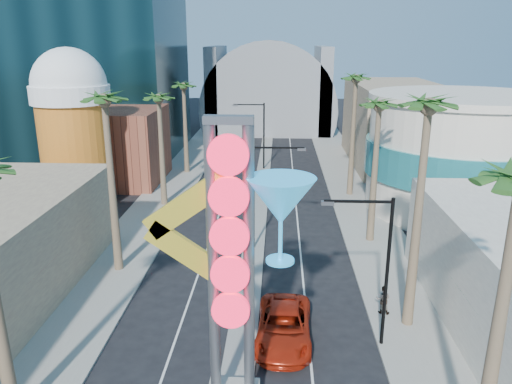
% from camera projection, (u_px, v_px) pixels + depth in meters
% --- Properties ---
extents(sidewalk_west, '(5.00, 100.00, 0.15)m').
position_uv_depth(sidewalk_west, '(170.00, 189.00, 52.22)').
color(sidewalk_west, gray).
rests_on(sidewalk_west, ground).
extents(sidewalk_east, '(5.00, 100.00, 0.15)m').
position_uv_depth(sidewalk_east, '(353.00, 192.00, 51.37)').
color(sidewalk_east, gray).
rests_on(sidewalk_east, ground).
extents(median, '(1.60, 84.00, 0.15)m').
position_uv_depth(median, '(262.00, 182.00, 54.66)').
color(median, gray).
rests_on(median, ground).
extents(brick_filler_west, '(10.00, 10.00, 8.00)m').
position_uv_depth(brick_filler_west, '(115.00, 146.00, 54.22)').
color(brick_filler_west, brown).
rests_on(brick_filler_west, ground).
extents(filler_east, '(10.00, 20.00, 10.00)m').
position_uv_depth(filler_east, '(393.00, 124.00, 62.05)').
color(filler_east, '#90715D').
rests_on(filler_east, ground).
extents(beer_mug, '(7.00, 7.00, 14.50)m').
position_uv_depth(beer_mug, '(73.00, 122.00, 45.50)').
color(beer_mug, orange).
rests_on(beer_mug, ground).
extents(turquoise_building, '(16.60, 16.60, 10.60)m').
position_uv_depth(turquoise_building, '(459.00, 154.00, 44.70)').
color(turquoise_building, beige).
rests_on(turquoise_building, ground).
extents(canopy, '(22.00, 16.00, 22.00)m').
position_uv_depth(canopy, '(269.00, 105.00, 85.88)').
color(canopy, slate).
rests_on(canopy, ground).
extents(neon_sign, '(6.53, 2.60, 12.55)m').
position_uv_depth(neon_sign, '(252.00, 253.00, 19.04)').
color(neon_sign, gray).
rests_on(neon_sign, ground).
extents(streetlight_0, '(3.79, 0.25, 8.00)m').
position_uv_depth(streetlight_0, '(261.00, 187.00, 36.04)').
color(streetlight_0, black).
rests_on(streetlight_0, ground).
extents(streetlight_1, '(3.79, 0.25, 8.00)m').
position_uv_depth(streetlight_1, '(259.00, 130.00, 59.00)').
color(streetlight_1, black).
rests_on(streetlight_1, ground).
extents(streetlight_2, '(3.45, 0.25, 8.00)m').
position_uv_depth(streetlight_2, '(378.00, 260.00, 24.32)').
color(streetlight_2, black).
rests_on(streetlight_2, ground).
extents(palm_1, '(2.40, 2.40, 12.70)m').
position_uv_depth(palm_1, '(105.00, 112.00, 30.90)').
color(palm_1, brown).
rests_on(palm_1, ground).
extents(palm_2, '(2.40, 2.40, 11.20)m').
position_uv_depth(palm_2, '(159.00, 105.00, 44.66)').
color(palm_2, brown).
rests_on(palm_2, ground).
extents(palm_3, '(2.40, 2.40, 11.20)m').
position_uv_depth(palm_3, '(184.00, 91.00, 56.12)').
color(palm_3, brown).
rests_on(palm_3, ground).
extents(palm_5, '(2.40, 2.40, 13.20)m').
position_uv_depth(palm_5, '(427.00, 122.00, 24.23)').
color(palm_5, brown).
rests_on(palm_5, ground).
extents(palm_6, '(2.40, 2.40, 11.70)m').
position_uv_depth(palm_6, '(379.00, 114.00, 36.08)').
color(palm_6, brown).
rests_on(palm_6, ground).
extents(palm_7, '(2.40, 2.40, 12.70)m').
position_uv_depth(palm_7, '(356.00, 86.00, 47.28)').
color(palm_7, brown).
rests_on(palm_7, ground).
extents(red_pickup, '(3.02, 6.16, 1.69)m').
position_uv_depth(red_pickup, '(284.00, 326.00, 25.92)').
color(red_pickup, '#B5230D').
rests_on(red_pickup, ground).
extents(pedestrian_b, '(0.95, 0.82, 1.68)m').
position_uv_depth(pedestrian_b, '(383.00, 299.00, 28.28)').
color(pedestrian_b, gray).
rests_on(pedestrian_b, sidewalk_east).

